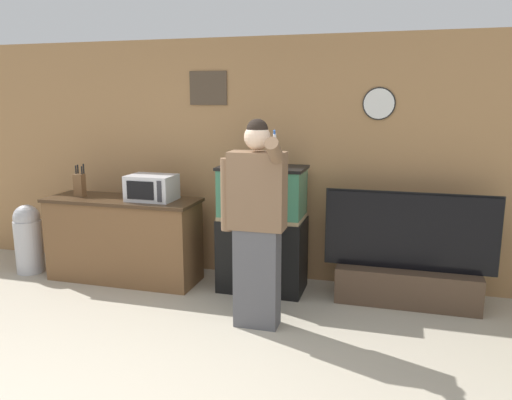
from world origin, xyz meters
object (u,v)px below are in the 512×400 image
Objects in this scene: aquarium_on_stand at (262,229)px; trash_bin at (28,238)px; person_standing at (256,222)px; tv_on_stand at (407,272)px; counter_island at (124,239)px; microwave at (152,188)px; knife_block at (80,184)px.

trash_bin is (-2.71, -0.21, -0.24)m from aquarium_on_stand.
tv_on_stand is at bearing 33.76° from person_standing.
counter_island is 1.90m from person_standing.
counter_island is 3.45× the size of microwave.
counter_island is 0.69m from microwave.
aquarium_on_stand is 1.64× the size of trash_bin.
person_standing is (2.21, -0.71, -0.10)m from knife_block.
tv_on_stand is 1.66m from person_standing.
knife_block is at bearing 162.23° from person_standing.
counter_island is 1.18m from trash_bin.
person_standing is at bearing -17.77° from knife_block.
person_standing is at bearing -12.17° from trash_bin.
microwave is 2.72m from tv_on_stand.
knife_block is 0.22× the size of tv_on_stand.
counter_island is at bearing 4.11° from trash_bin.
counter_island is at bearing -175.24° from aquarium_on_stand.
aquarium_on_stand is at bearing -179.10° from tv_on_stand.
person_standing is at bearing -22.54° from counter_island.
person_standing is at bearing -146.24° from tv_on_stand.
aquarium_on_stand reaches higher than counter_island.
aquarium_on_stand is 0.80× the size of tv_on_stand.
knife_block is at bearing -179.69° from microwave.
microwave is at bearing -176.91° from tv_on_stand.
person_standing is (-1.28, -0.85, 0.62)m from tv_on_stand.
person_standing is (0.17, -0.83, 0.29)m from aquarium_on_stand.
counter_island is at bearing -177.11° from tv_on_stand.
counter_island is at bearing 157.46° from person_standing.
counter_island is 4.77× the size of knife_block.
tv_on_stand reaches higher than trash_bin.
counter_island is 0.78m from knife_block.
knife_block reaches higher than counter_island.
trash_bin is (-0.66, -0.09, -0.63)m from knife_block.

